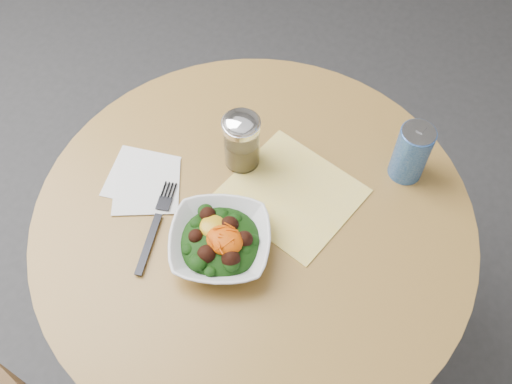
# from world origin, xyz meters

# --- Properties ---
(ground) EXTENTS (6.00, 6.00, 0.00)m
(ground) POSITION_xyz_m (0.00, 0.00, 0.00)
(ground) COLOR #323134
(ground) RESTS_ON ground
(table) EXTENTS (0.90, 0.90, 0.75)m
(table) POSITION_xyz_m (0.00, 0.00, 0.55)
(table) COLOR black
(table) RESTS_ON ground
(cloth_napkin) EXTENTS (0.30, 0.28, 0.00)m
(cloth_napkin) POSITION_xyz_m (0.05, 0.08, 0.75)
(cloth_napkin) COLOR yellow
(cloth_napkin) RESTS_ON table
(paper_napkins) EXTENTS (0.20, 0.19, 0.00)m
(paper_napkins) POSITION_xyz_m (-0.24, -0.03, 0.75)
(paper_napkins) COLOR white
(paper_napkins) RESTS_ON table
(salad_bowl) EXTENTS (0.26, 0.26, 0.07)m
(salad_bowl) POSITION_xyz_m (-0.02, -0.09, 0.78)
(salad_bowl) COLOR silver
(salad_bowl) RESTS_ON table
(fork) EXTENTS (0.07, 0.22, 0.00)m
(fork) POSITION_xyz_m (-0.16, -0.10, 0.76)
(fork) COLOR black
(fork) RESTS_ON table
(spice_shaker) EXTENTS (0.08, 0.08, 0.14)m
(spice_shaker) POSITION_xyz_m (-0.08, 0.11, 0.82)
(spice_shaker) COLOR silver
(spice_shaker) RESTS_ON table
(beverage_can) EXTENTS (0.07, 0.07, 0.14)m
(beverage_can) POSITION_xyz_m (0.24, 0.24, 0.82)
(beverage_can) COLOR navy
(beverage_can) RESTS_ON table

